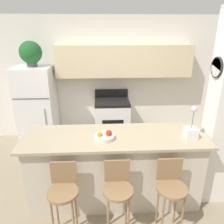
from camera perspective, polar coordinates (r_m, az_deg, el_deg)
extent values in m
plane|color=gray|center=(3.41, 0.66, -21.34)|extent=(14.00, 14.00, 0.00)
cube|color=white|center=(4.72, -0.85, 8.56)|extent=(5.60, 0.06, 2.55)
cube|color=beige|center=(4.48, 3.14, 13.20)|extent=(2.70, 0.32, 0.63)
cube|color=silver|center=(4.50, -0.10, 12.10)|extent=(0.78, 0.28, 0.12)
cube|color=white|center=(3.12, 27.07, -0.58)|extent=(0.36, 0.32, 2.55)
cylinder|color=black|center=(2.88, 25.69, 10.47)|extent=(0.02, 0.24, 0.24)
cylinder|color=white|center=(2.88, 25.58, 10.48)|extent=(0.01, 0.22, 0.22)
cube|color=beige|center=(3.11, 0.69, -14.75)|extent=(2.25, 0.64, 0.97)
cube|color=tan|center=(2.84, 0.74, -6.54)|extent=(2.37, 0.76, 0.03)
cube|color=white|center=(4.72, -18.45, -1.78)|extent=(0.69, 0.71, 1.10)
cube|color=white|center=(4.48, -19.65, 7.82)|extent=(0.69, 0.71, 0.52)
cube|color=#333333|center=(4.22, -20.51, 3.24)|extent=(0.66, 0.01, 0.01)
cylinder|color=#B2B2B7|center=(4.32, -16.90, -2.96)|extent=(0.02, 0.02, 0.61)
cube|color=white|center=(4.66, 0.02, -2.66)|extent=(0.71, 0.60, 0.85)
cube|color=black|center=(4.49, 0.02, 2.65)|extent=(0.71, 0.60, 0.06)
cube|color=black|center=(4.73, -0.16, 5.01)|extent=(0.71, 0.04, 0.16)
cube|color=black|center=(4.36, 0.22, -3.78)|extent=(0.42, 0.01, 0.27)
cylinder|color=olive|center=(2.59, -12.76, -19.86)|extent=(0.34, 0.34, 0.03)
cube|color=olive|center=(2.61, -12.52, -15.14)|extent=(0.29, 0.02, 0.28)
cylinder|color=olive|center=(2.76, -15.11, -26.36)|extent=(0.02, 0.02, 0.61)
cylinder|color=olive|center=(2.72, -9.97, -26.64)|extent=(0.02, 0.02, 0.61)
cylinder|color=olive|center=(2.91, -14.19, -23.15)|extent=(0.02, 0.02, 0.61)
cylinder|color=olive|center=(2.87, -9.43, -23.35)|extent=(0.02, 0.02, 0.61)
cylinder|color=olive|center=(2.56, 1.58, -19.86)|extent=(0.34, 0.34, 0.03)
cube|color=olive|center=(2.57, 1.36, -15.08)|extent=(0.29, 0.02, 0.28)
cylinder|color=olive|center=(2.70, -0.94, -26.68)|extent=(0.02, 0.02, 0.61)
cylinder|color=olive|center=(2.71, 4.33, -26.44)|extent=(0.02, 0.02, 0.61)
cylinder|color=olive|center=(2.86, -1.11, -23.36)|extent=(0.02, 0.02, 0.61)
cylinder|color=olive|center=(2.87, 3.74, -23.16)|extent=(0.02, 0.02, 0.61)
cylinder|color=olive|center=(2.67, 15.40, -18.77)|extent=(0.34, 0.34, 0.03)
cube|color=olive|center=(2.68, 14.78, -14.22)|extent=(0.29, 0.02, 0.28)
cylinder|color=olive|center=(2.78, 13.02, -25.62)|extent=(0.02, 0.02, 0.61)
cylinder|color=olive|center=(2.84, 17.81, -24.94)|extent=(0.02, 0.02, 0.61)
cylinder|color=olive|center=(2.93, 11.80, -22.50)|extent=(0.02, 0.02, 0.61)
cylinder|color=olive|center=(2.99, 16.27, -21.95)|extent=(0.02, 0.02, 0.61)
cylinder|color=#4C4C51|center=(4.43, -20.15, 11.74)|extent=(0.19, 0.19, 0.11)
sphere|color=#1E5B28|center=(4.40, -20.50, 14.39)|extent=(0.41, 0.41, 0.41)
cube|color=white|center=(2.94, 19.90, -5.10)|extent=(0.15, 0.15, 0.13)
cylinder|color=#386633|center=(2.87, 20.34, -1.86)|extent=(0.01, 0.01, 0.23)
sphere|color=#E5B2D1|center=(2.83, 20.69, 0.70)|extent=(0.07, 0.07, 0.07)
cylinder|color=silver|center=(2.75, -2.05, -6.53)|extent=(0.26, 0.26, 0.05)
sphere|color=red|center=(2.73, -0.85, -5.54)|extent=(0.08, 0.08, 0.08)
sphere|color=orange|center=(2.72, -3.24, -5.85)|extent=(0.06, 0.06, 0.06)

